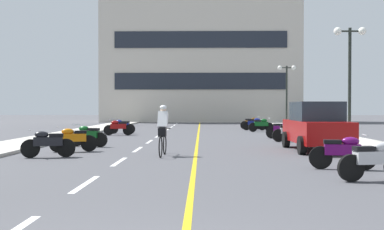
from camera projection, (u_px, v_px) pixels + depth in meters
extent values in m
plane|color=#47474C|center=(193.00, 138.00, 24.74)|extent=(140.00, 140.00, 0.00)
cube|color=#B7B2A8|center=(74.00, 133.00, 27.89)|extent=(2.40, 72.00, 0.12)
cube|color=#B7B2A8|center=(315.00, 133.00, 27.59)|extent=(2.40, 72.00, 0.12)
cube|color=silver|center=(85.00, 184.00, 9.79)|extent=(0.14, 2.20, 0.01)
cube|color=silver|center=(119.00, 162.00, 13.79)|extent=(0.14, 2.20, 0.01)
cube|color=silver|center=(138.00, 149.00, 17.79)|extent=(0.14, 2.20, 0.01)
cube|color=silver|center=(149.00, 142.00, 21.78)|extent=(0.14, 2.20, 0.01)
cube|color=silver|center=(158.00, 136.00, 25.78)|extent=(0.14, 2.20, 0.01)
cube|color=silver|center=(163.00, 132.00, 29.78)|extent=(0.14, 2.20, 0.01)
cube|color=silver|center=(168.00, 129.00, 33.78)|extent=(0.14, 2.20, 0.01)
cube|color=silver|center=(172.00, 127.00, 37.78)|extent=(0.14, 2.20, 0.01)
cube|color=silver|center=(174.00, 125.00, 41.78)|extent=(0.14, 2.20, 0.01)
cube|color=silver|center=(177.00, 124.00, 45.78)|extent=(0.14, 2.20, 0.01)
cube|color=silver|center=(179.00, 122.00, 49.77)|extent=(0.14, 2.20, 0.01)
cube|color=gold|center=(198.00, 134.00, 27.73)|extent=(0.12, 66.00, 0.01)
cube|color=beige|center=(201.00, 57.00, 52.24)|extent=(21.49, 7.27, 14.49)
cube|color=#1E232D|center=(201.00, 81.00, 48.60)|extent=(18.05, 0.10, 1.74)
cube|color=#1E232D|center=(201.00, 39.00, 48.53)|extent=(18.05, 0.10, 1.74)
cylinder|color=black|center=(350.00, 84.00, 20.90)|extent=(0.14, 0.14, 5.07)
cylinder|color=black|center=(350.00, 31.00, 20.86)|extent=(1.10, 0.08, 0.08)
sphere|color=white|center=(338.00, 31.00, 20.87)|extent=(0.36, 0.36, 0.36)
sphere|color=white|center=(362.00, 31.00, 20.85)|extent=(0.36, 0.36, 0.36)
cylinder|color=black|center=(287.00, 96.00, 37.24)|extent=(0.14, 0.14, 4.81)
cylinder|color=black|center=(287.00, 68.00, 37.21)|extent=(1.10, 0.08, 0.08)
sphere|color=white|center=(280.00, 68.00, 37.22)|extent=(0.36, 0.36, 0.36)
sphere|color=white|center=(294.00, 68.00, 37.19)|extent=(0.36, 0.36, 0.36)
cylinder|color=black|center=(286.00, 140.00, 18.67)|extent=(0.23, 0.64, 0.64)
cylinder|color=black|center=(328.00, 140.00, 18.65)|extent=(0.23, 0.64, 0.64)
cylinder|color=black|center=(302.00, 145.00, 15.87)|extent=(0.23, 0.64, 0.64)
cylinder|color=black|center=(352.00, 145.00, 15.85)|extent=(0.23, 0.64, 0.64)
cube|color=maroon|center=(316.00, 131.00, 17.25)|extent=(1.75, 4.22, 0.80)
cube|color=#1E2833|center=(316.00, 111.00, 17.24)|extent=(1.59, 2.22, 0.70)
cylinder|color=black|center=(351.00, 168.00, 10.09)|extent=(0.61, 0.21, 0.60)
cube|color=#B2B2B7|center=(374.00, 157.00, 10.17)|extent=(0.94, 0.44, 0.28)
ellipsoid|color=#B2B2B7|center=(383.00, 147.00, 10.20)|extent=(0.48, 0.32, 0.22)
cube|color=black|center=(364.00, 148.00, 10.13)|extent=(0.48, 0.32, 0.10)
cylinder|color=black|center=(365.00, 158.00, 11.98)|extent=(0.61, 0.19, 0.60)
cylinder|color=black|center=(320.00, 158.00, 12.16)|extent=(0.61, 0.19, 0.60)
cube|color=#590C59|center=(342.00, 150.00, 12.07)|extent=(0.93, 0.41, 0.28)
ellipsoid|color=#590C59|center=(350.00, 141.00, 12.03)|extent=(0.47, 0.30, 0.22)
cube|color=black|center=(332.00, 142.00, 12.11)|extent=(0.47, 0.30, 0.10)
cylinder|color=silver|center=(365.00, 135.00, 11.97)|extent=(0.12, 0.60, 0.03)
cylinder|color=black|center=(30.00, 149.00, 14.81)|extent=(0.61, 0.24, 0.60)
cylinder|color=black|center=(66.00, 148.00, 15.06)|extent=(0.61, 0.24, 0.60)
cube|color=black|center=(48.00, 141.00, 14.93)|extent=(0.94, 0.49, 0.28)
ellipsoid|color=black|center=(42.00, 135.00, 14.88)|extent=(0.49, 0.34, 0.22)
cube|color=black|center=(56.00, 135.00, 14.98)|extent=(0.49, 0.34, 0.10)
cylinder|color=silver|center=(30.00, 130.00, 14.80)|extent=(0.18, 0.59, 0.03)
cylinder|color=black|center=(58.00, 144.00, 16.70)|extent=(0.61, 0.25, 0.60)
cylinder|color=black|center=(89.00, 143.00, 16.96)|extent=(0.61, 0.25, 0.60)
cube|color=orange|center=(73.00, 138.00, 16.83)|extent=(0.94, 0.50, 0.28)
ellipsoid|color=orange|center=(68.00, 132.00, 16.78)|extent=(0.49, 0.35, 0.22)
cube|color=black|center=(81.00, 132.00, 16.88)|extent=(0.49, 0.35, 0.10)
cylinder|color=silver|center=(58.00, 127.00, 16.69)|extent=(0.18, 0.59, 0.03)
cylinder|color=black|center=(76.00, 139.00, 19.13)|extent=(0.60, 0.26, 0.60)
cylinder|color=black|center=(100.00, 140.00, 18.82)|extent=(0.60, 0.26, 0.60)
cube|color=#0C4C19|center=(88.00, 134.00, 18.97)|extent=(0.94, 0.51, 0.28)
ellipsoid|color=#0C4C19|center=(84.00, 129.00, 19.03)|extent=(0.49, 0.35, 0.22)
cube|color=black|center=(94.00, 129.00, 18.90)|extent=(0.49, 0.35, 0.10)
cylinder|color=silver|center=(76.00, 125.00, 19.12)|extent=(0.19, 0.59, 0.03)
cylinder|color=black|center=(302.00, 135.00, 21.70)|extent=(0.60, 0.12, 0.60)
cylinder|color=black|center=(279.00, 135.00, 21.68)|extent=(0.60, 0.12, 0.60)
cube|color=#B2B2B7|center=(290.00, 131.00, 21.68)|extent=(0.91, 0.31, 0.28)
ellipsoid|color=#B2B2B7|center=(295.00, 126.00, 21.68)|extent=(0.45, 0.26, 0.22)
cube|color=black|center=(285.00, 126.00, 21.68)|extent=(0.45, 0.26, 0.10)
cylinder|color=silver|center=(302.00, 123.00, 21.68)|extent=(0.05, 0.60, 0.03)
cylinder|color=black|center=(293.00, 133.00, 23.64)|extent=(0.60, 0.28, 0.60)
cylinder|color=black|center=(272.00, 133.00, 24.00)|extent=(0.60, 0.28, 0.60)
cube|color=#590C59|center=(283.00, 129.00, 23.81)|extent=(0.94, 0.54, 0.28)
ellipsoid|color=#590C59|center=(287.00, 124.00, 23.75)|extent=(0.49, 0.36, 0.22)
cube|color=black|center=(278.00, 125.00, 23.89)|extent=(0.49, 0.36, 0.10)
cylinder|color=silver|center=(293.00, 121.00, 23.63)|extent=(0.21, 0.58, 0.03)
cylinder|color=black|center=(109.00, 130.00, 26.66)|extent=(0.60, 0.12, 0.60)
cylinder|color=black|center=(128.00, 130.00, 26.68)|extent=(0.60, 0.12, 0.60)
cube|color=maroon|center=(118.00, 126.00, 26.67)|extent=(0.91, 0.32, 0.28)
ellipsoid|color=maroon|center=(115.00, 122.00, 26.66)|extent=(0.45, 0.26, 0.22)
cube|color=black|center=(123.00, 123.00, 26.67)|extent=(0.45, 0.26, 0.10)
cylinder|color=silver|center=(109.00, 120.00, 26.65)|extent=(0.05, 0.60, 0.03)
cylinder|color=black|center=(113.00, 129.00, 28.38)|extent=(0.61, 0.24, 0.60)
cylinder|color=black|center=(130.00, 129.00, 28.10)|extent=(0.61, 0.24, 0.60)
cube|color=navy|center=(122.00, 125.00, 28.24)|extent=(0.94, 0.48, 0.28)
ellipsoid|color=navy|center=(119.00, 122.00, 28.28)|extent=(0.48, 0.33, 0.22)
cube|color=black|center=(126.00, 122.00, 28.17)|extent=(0.48, 0.33, 0.10)
cylinder|color=silver|center=(113.00, 119.00, 28.37)|extent=(0.17, 0.59, 0.03)
cylinder|color=black|center=(269.00, 127.00, 30.65)|extent=(0.61, 0.18, 0.60)
cylinder|color=black|center=(253.00, 127.00, 30.53)|extent=(0.61, 0.18, 0.60)
cube|color=#0C4C19|center=(261.00, 124.00, 30.59)|extent=(0.93, 0.40, 0.28)
ellipsoid|color=#0C4C19|center=(264.00, 121.00, 30.61)|extent=(0.47, 0.30, 0.22)
cube|color=black|center=(257.00, 121.00, 30.56)|extent=(0.47, 0.30, 0.10)
cylinder|color=silver|center=(269.00, 118.00, 30.64)|extent=(0.11, 0.60, 0.03)
cylinder|color=black|center=(262.00, 126.00, 32.57)|extent=(0.60, 0.12, 0.60)
cylinder|color=black|center=(246.00, 126.00, 32.64)|extent=(0.60, 0.12, 0.60)
cube|color=navy|center=(254.00, 123.00, 32.60)|extent=(0.91, 0.31, 0.28)
ellipsoid|color=navy|center=(257.00, 120.00, 32.59)|extent=(0.45, 0.26, 0.22)
cube|color=black|center=(251.00, 120.00, 32.61)|extent=(0.45, 0.26, 0.10)
cylinder|color=silver|center=(262.00, 117.00, 32.56)|extent=(0.05, 0.60, 0.03)
cylinder|color=black|center=(259.00, 125.00, 34.32)|extent=(0.61, 0.22, 0.60)
cylinder|color=black|center=(244.00, 125.00, 34.12)|extent=(0.61, 0.22, 0.60)
cube|color=brown|center=(252.00, 122.00, 34.21)|extent=(0.94, 0.46, 0.28)
ellipsoid|color=brown|center=(254.00, 119.00, 34.24)|extent=(0.48, 0.32, 0.22)
cube|color=black|center=(248.00, 119.00, 34.16)|extent=(0.48, 0.32, 0.10)
cylinder|color=silver|center=(259.00, 117.00, 34.31)|extent=(0.15, 0.59, 0.03)
torus|color=black|center=(165.00, 144.00, 16.00)|extent=(0.07, 0.72, 0.72)
torus|color=black|center=(161.00, 147.00, 14.95)|extent=(0.07, 0.72, 0.72)
cylinder|color=black|center=(163.00, 137.00, 15.44)|extent=(0.09, 0.95, 0.04)
cube|color=black|center=(162.00, 130.00, 15.29)|extent=(0.11, 0.20, 0.06)
cylinder|color=black|center=(164.00, 129.00, 15.89)|extent=(0.42, 0.05, 0.03)
cube|color=black|center=(162.00, 132.00, 15.34)|extent=(0.26, 0.37, 0.28)
cube|color=white|center=(163.00, 120.00, 15.48)|extent=(0.34, 0.47, 0.61)
sphere|color=beige|center=(163.00, 110.00, 15.61)|extent=(0.20, 0.20, 0.20)
ellipsoid|color=white|center=(163.00, 108.00, 15.60)|extent=(0.24, 0.26, 0.16)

